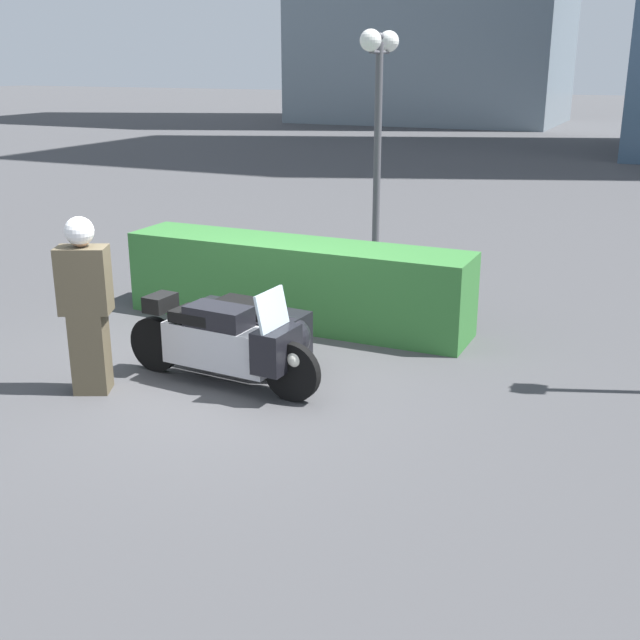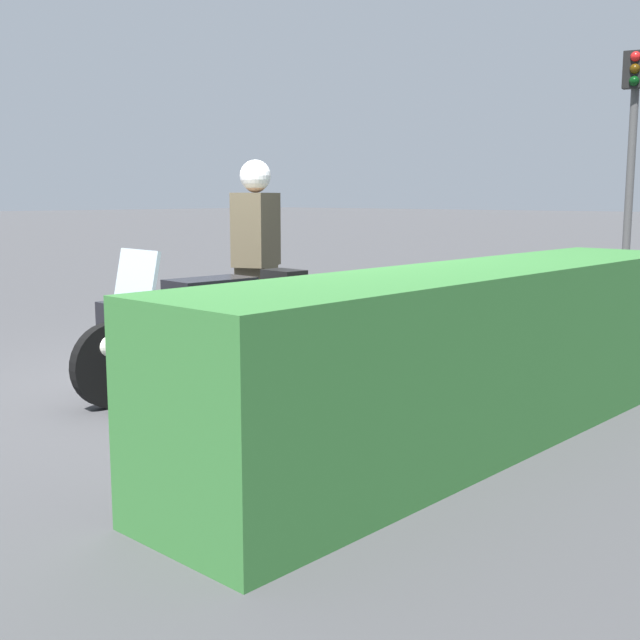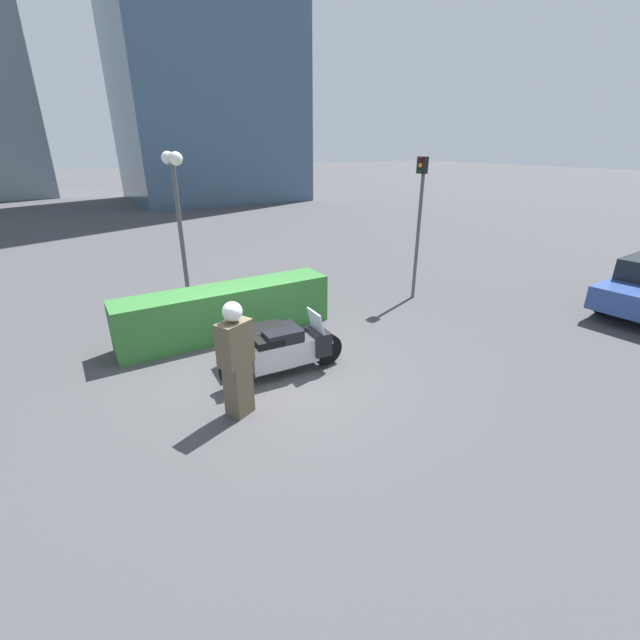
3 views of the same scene
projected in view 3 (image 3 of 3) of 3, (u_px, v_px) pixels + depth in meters
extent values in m
plane|color=#424244|center=(275.00, 375.00, 7.94)|extent=(160.00, 160.00, 0.00)
cylinder|color=black|center=(327.00, 349.00, 8.23)|extent=(0.64, 0.14, 0.63)
cylinder|color=black|center=(237.00, 371.00, 7.46)|extent=(0.64, 0.14, 0.63)
cylinder|color=black|center=(263.00, 351.00, 8.33)|extent=(0.50, 0.13, 0.49)
cube|color=#B7B7BC|center=(284.00, 353.00, 7.79)|extent=(1.28, 0.48, 0.45)
cube|color=black|center=(283.00, 337.00, 7.67)|extent=(0.71, 0.42, 0.24)
cube|color=black|center=(268.00, 341.00, 7.55)|extent=(0.53, 0.41, 0.12)
cube|color=black|center=(318.00, 341.00, 8.06)|extent=(0.35, 0.56, 0.44)
cube|color=silver|center=(316.00, 321.00, 7.89)|extent=(0.14, 0.52, 0.40)
sphere|color=white|center=(329.00, 342.00, 8.19)|extent=(0.18, 0.18, 0.18)
cube|color=black|center=(265.00, 343.00, 8.30)|extent=(1.46, 0.77, 0.50)
sphere|color=black|center=(293.00, 336.00, 8.55)|extent=(0.48, 0.48, 0.47)
cube|color=black|center=(264.00, 329.00, 8.18)|extent=(0.81, 0.63, 0.09)
cube|color=black|center=(241.00, 343.00, 7.31)|extent=(0.26, 0.37, 0.18)
cube|color=brown|center=(239.00, 389.00, 6.68)|extent=(0.46, 0.43, 0.88)
cube|color=brown|center=(235.00, 343.00, 6.38)|extent=(0.59, 0.50, 0.69)
sphere|color=tan|center=(232.00, 314.00, 6.20)|extent=(0.24, 0.24, 0.24)
sphere|color=white|center=(232.00, 312.00, 6.18)|extent=(0.30, 0.30, 0.30)
cube|color=#337033|center=(227.00, 311.00, 9.46)|extent=(4.70, 0.91, 1.10)
cylinder|color=#4C4C51|center=(181.00, 231.00, 11.40)|extent=(0.12, 0.12, 3.63)
cylinder|color=#4C4C51|center=(173.00, 165.00, 10.76)|extent=(0.05, 0.80, 0.05)
sphere|color=white|center=(168.00, 158.00, 11.02)|extent=(0.33, 0.33, 0.33)
sphere|color=white|center=(176.00, 159.00, 10.39)|extent=(0.33, 0.33, 0.33)
sphere|color=#4C4C51|center=(171.00, 155.00, 10.68)|extent=(0.12, 0.12, 0.12)
cylinder|color=#4C4C4C|center=(418.00, 239.00, 11.34)|extent=(0.09, 0.09, 3.29)
cube|color=black|center=(422.00, 165.00, 10.61)|extent=(0.15, 0.27, 0.40)
sphere|color=#410707|center=(421.00, 160.00, 10.52)|extent=(0.11, 0.11, 0.11)
sphere|color=orange|center=(421.00, 165.00, 10.57)|extent=(0.11, 0.11, 0.11)
sphere|color=#07350F|center=(420.00, 171.00, 10.62)|extent=(0.11, 0.11, 0.11)
cylinder|color=black|center=(604.00, 302.00, 10.72)|extent=(0.63, 0.27, 0.61)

